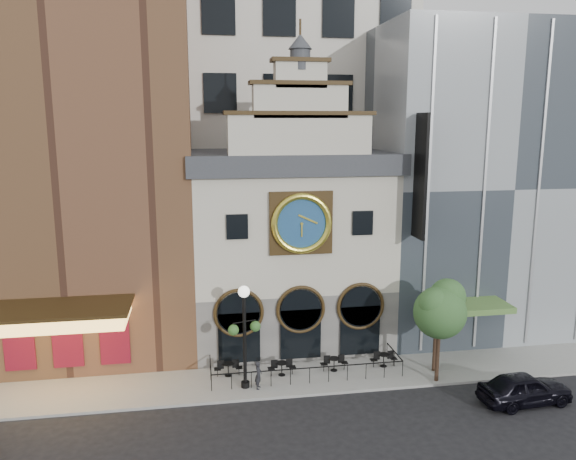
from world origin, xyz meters
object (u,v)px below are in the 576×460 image
(bistro_1, at_px, (282,367))
(tree_right, at_px, (437,313))
(tree_left, at_px, (441,308))
(pedestrian, at_px, (258,375))
(bistro_0, at_px, (228,368))
(bistro_2, at_px, (334,363))
(bistro_3, at_px, (384,359))
(car_right, at_px, (525,388))
(lamppost, at_px, (244,325))

(bistro_1, height_order, tree_right, tree_right)
(tree_left, distance_m, tree_right, 1.46)
(bistro_1, height_order, pedestrian, pedestrian)
(bistro_0, bearing_deg, bistro_2, -3.03)
(bistro_1, relative_size, tree_left, 0.28)
(bistro_2, xyz_separation_m, bistro_3, (2.98, 0.08, 0.00))
(bistro_1, distance_m, bistro_3, 6.02)
(bistro_0, height_order, pedestrian, pedestrian)
(bistro_1, relative_size, tree_right, 0.34)
(car_right, distance_m, lamppost, 14.73)
(bistro_3, xyz_separation_m, lamppost, (-8.17, -1.25, 3.03))
(bistro_1, bearing_deg, pedestrian, -137.47)
(lamppost, bearing_deg, bistro_1, 10.41)
(car_right, xyz_separation_m, tree_right, (-3.08, 4.10, 2.79))
(pedestrian, bearing_deg, tree_right, -68.42)
(bistro_1, bearing_deg, tree_left, -13.44)
(bistro_0, relative_size, pedestrian, 1.03)
(bistro_1, distance_m, bistro_2, 3.04)
(tree_left, bearing_deg, bistro_0, 168.01)
(bistro_3, height_order, car_right, car_right)
(pedestrian, bearing_deg, tree_left, -75.41)
(bistro_0, bearing_deg, bistro_1, -7.82)
(bistro_2, distance_m, tree_right, 6.47)
(tree_left, xyz_separation_m, tree_right, (0.36, 1.22, -0.71))
(tree_right, bearing_deg, bistro_1, 174.90)
(bistro_0, height_order, bistro_2, same)
(bistro_0, relative_size, bistro_3, 1.00)
(bistro_1, height_order, lamppost, lamppost)
(bistro_0, bearing_deg, lamppost, -61.18)
(pedestrian, bearing_deg, car_right, -86.55)
(bistro_2, bearing_deg, lamppost, -167.21)
(pedestrian, distance_m, tree_left, 10.41)
(bistro_1, height_order, tree_left, tree_left)
(bistro_2, distance_m, tree_left, 6.81)
(bistro_2, height_order, tree_left, tree_left)
(bistro_2, bearing_deg, bistro_3, 1.47)
(lamppost, xyz_separation_m, tree_right, (10.86, 0.31, -0.05))
(tree_right, bearing_deg, bistro_2, 171.30)
(bistro_3, xyz_separation_m, tree_right, (2.69, -0.94, 2.99))
(bistro_0, distance_m, tree_left, 12.16)
(bistro_2, height_order, pedestrian, pedestrian)
(car_right, distance_m, pedestrian, 13.72)
(pedestrian, bearing_deg, bistro_0, 59.07)
(lamppost, bearing_deg, tree_left, -21.39)
(car_right, relative_size, lamppost, 0.84)
(bistro_2, relative_size, tree_right, 0.34)
(bistro_0, distance_m, tree_right, 12.12)
(lamppost, distance_m, tree_right, 10.87)
(bistro_3, xyz_separation_m, car_right, (5.78, -5.05, 0.20))
(bistro_0, xyz_separation_m, bistro_2, (6.01, -0.32, 0.00))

